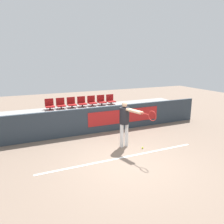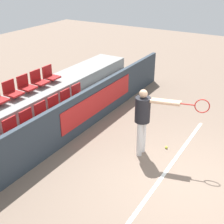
% 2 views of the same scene
% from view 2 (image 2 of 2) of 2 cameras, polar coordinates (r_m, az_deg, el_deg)
% --- Properties ---
extents(ground_plane, '(30.00, 30.00, 0.00)m').
position_cam_2_polar(ground_plane, '(6.97, 12.61, -11.90)').
color(ground_plane, '#7A6656').
extents(court_baseline, '(5.49, 0.08, 0.01)m').
position_cam_2_polar(court_baseline, '(7.06, 9.60, -11.00)').
color(court_baseline, white).
rests_on(court_baseline, ground).
extents(barrier_wall, '(10.64, 0.14, 1.12)m').
position_cam_2_polar(barrier_wall, '(7.93, -8.12, -1.71)').
color(barrier_wall, '#2D3842').
rests_on(barrier_wall, ground).
extents(bleacher_tier_front, '(10.24, 1.10, 0.40)m').
position_cam_2_polar(bleacher_tier_front, '(8.45, -11.47, -2.95)').
color(bleacher_tier_front, gray).
rests_on(bleacher_tier_front, ground).
extents(bleacher_tier_middle, '(10.24, 1.10, 0.80)m').
position_cam_2_polar(bleacher_tier_middle, '(9.08, -16.78, -0.06)').
color(bleacher_tier_middle, gray).
rests_on(bleacher_tier_middle, ground).
extents(stadium_chair_1, '(0.40, 0.41, 0.50)m').
position_cam_2_polar(stadium_chair_1, '(7.72, -17.53, -3.16)').
color(stadium_chair_1, '#333333').
rests_on(stadium_chair_1, bleacher_tier_front).
extents(stadium_chair_2, '(0.40, 0.41, 0.50)m').
position_cam_2_polar(stadium_chair_2, '(8.02, -14.83, -1.65)').
color(stadium_chair_2, '#333333').
rests_on(stadium_chair_2, bleacher_tier_front).
extents(stadium_chair_3, '(0.40, 0.41, 0.50)m').
position_cam_2_polar(stadium_chair_3, '(8.35, -12.35, -0.25)').
color(stadium_chair_3, '#333333').
rests_on(stadium_chair_3, bleacher_tier_front).
extents(stadium_chair_4, '(0.40, 0.41, 0.50)m').
position_cam_2_polar(stadium_chair_4, '(8.69, -10.05, 1.05)').
color(stadium_chair_4, '#333333').
rests_on(stadium_chair_4, bleacher_tier_front).
extents(stadium_chair_5, '(0.40, 0.41, 0.50)m').
position_cam_2_polar(stadium_chair_5, '(9.05, -7.94, 2.24)').
color(stadium_chair_5, '#333333').
rests_on(stadium_chair_5, bleacher_tier_front).
extents(stadium_chair_6, '(0.40, 0.41, 0.50)m').
position_cam_2_polar(stadium_chair_6, '(9.43, -5.99, 3.33)').
color(stadium_chair_6, '#333333').
rests_on(stadium_chair_6, bleacher_tier_front).
extents(stadium_chair_10, '(0.40, 0.41, 0.50)m').
position_cam_2_polar(stadium_chair_10, '(8.93, -17.82, 3.65)').
color(stadium_chair_10, '#333333').
rests_on(stadium_chair_10, bleacher_tier_middle).
extents(stadium_chair_11, '(0.40, 0.41, 0.50)m').
position_cam_2_polar(stadium_chair_11, '(9.26, -15.47, 4.73)').
color(stadium_chair_11, '#333333').
rests_on(stadium_chair_11, bleacher_tier_middle).
extents(stadium_chair_12, '(0.40, 0.41, 0.50)m').
position_cam_2_polar(stadium_chair_12, '(9.60, -13.28, 5.73)').
color(stadium_chair_12, '#333333').
rests_on(stadium_chair_12, bleacher_tier_middle).
extents(stadium_chair_13, '(0.40, 0.41, 0.50)m').
position_cam_2_polar(stadium_chair_13, '(9.95, -11.23, 6.65)').
color(stadium_chair_13, '#333333').
rests_on(stadium_chair_13, bleacher_tier_middle).
extents(tennis_player, '(0.55, 1.57, 1.65)m').
position_cam_2_polar(tennis_player, '(7.14, 6.14, -0.54)').
color(tennis_player, silver).
rests_on(tennis_player, ground).
extents(tennis_ball, '(0.07, 0.07, 0.07)m').
position_cam_2_polar(tennis_ball, '(7.90, 9.91, -6.38)').
color(tennis_ball, '#CCDB33').
rests_on(tennis_ball, ground).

